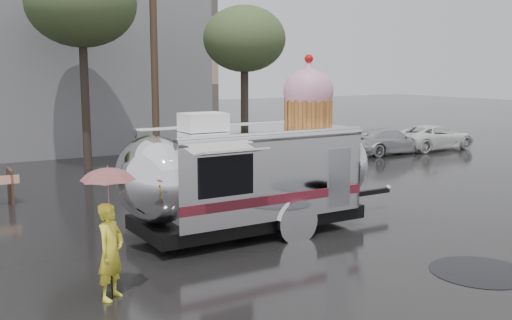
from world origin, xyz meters
TOP-DOWN VIEW (x-y plane):
  - ground at (0.00, 0.00)m, footprint 120.00×120.00m
  - puddles at (0.37, -1.83)m, footprint 13.86×3.80m
  - utility_pole at (2.50, 14.00)m, footprint 1.60×0.28m
  - tree_mid at (0.00, 15.00)m, footprint 4.20×4.20m
  - tree_right at (6.00, 13.00)m, footprint 3.36×3.36m
  - parked_cars at (11.78, 12.00)m, footprint 13.20×1.90m
  - airstream_trailer at (0.95, 3.68)m, footprint 8.07×3.14m
  - person_left at (-3.29, 1.17)m, footprint 0.72×0.70m
  - umbrella_pink at (-3.29, 1.17)m, footprint 1.12×1.12m

SIDE VIEW (x-z plane):
  - ground at x=0.00m, z-range 0.00..0.00m
  - puddles at x=0.37m, z-range 0.00..0.01m
  - parked_cars at x=11.78m, z-range -0.03..1.47m
  - person_left at x=-3.29m, z-range 0.00..1.67m
  - airstream_trailer at x=0.95m, z-range -0.65..3.69m
  - umbrella_pink at x=-3.29m, z-range 0.77..3.09m
  - utility_pole at x=2.50m, z-range 0.12..9.12m
  - tree_right at x=6.00m, z-range 1.85..8.27m
  - tree_mid at x=0.00m, z-range 2.33..10.35m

